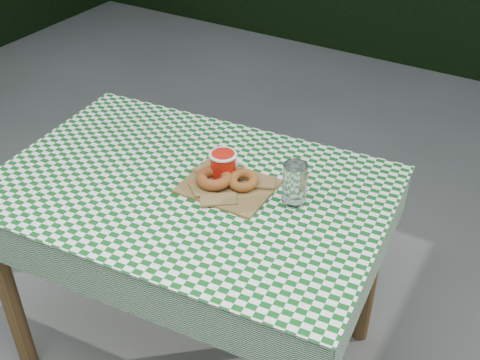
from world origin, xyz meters
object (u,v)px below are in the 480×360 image
object	(u,v)px
paper_bag	(228,186)
coffee_mug	(223,166)
drinking_glass	(295,184)
table	(195,277)

from	to	relation	value
paper_bag	coffee_mug	xyz separation A→B (m)	(-0.04, 0.04, 0.04)
paper_bag	drinking_glass	xyz separation A→B (m)	(0.20, 0.04, 0.06)
table	drinking_glass	world-z (taller)	drinking_glass
coffee_mug	drinking_glass	xyz separation A→B (m)	(0.24, 0.00, 0.02)
coffee_mug	paper_bag	bearing A→B (deg)	-60.05
paper_bag	drinking_glass	distance (m)	0.21
paper_bag	coffee_mug	world-z (taller)	coffee_mug
table	paper_bag	bearing A→B (deg)	19.93
table	coffee_mug	xyz separation A→B (m)	(0.07, 0.09, 0.43)
paper_bag	coffee_mug	bearing A→B (deg)	137.23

